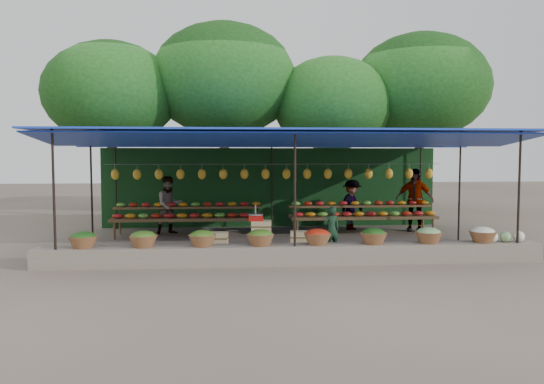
{
  "coord_description": "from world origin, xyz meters",
  "views": [
    {
      "loc": [
        -1.36,
        -13.65,
        2.28
      ],
      "look_at": [
        -0.21,
        0.2,
        1.31
      ],
      "focal_mm": 35.0,
      "sensor_mm": 36.0,
      "label": 1
    }
  ],
  "objects": [
    {
      "name": "vendor_seated",
      "position": [
        1.04,
        -1.49,
        0.54
      ],
      "size": [
        0.44,
        0.33,
        1.08
      ],
      "primitive_type": "imported",
      "rotation": [
        0.0,
        0.0,
        3.34
      ],
      "color": "#183621",
      "rests_on": "ground"
    },
    {
      "name": "fruit_table_left",
      "position": [
        -2.49,
        1.35,
        0.61
      ],
      "size": [
        4.21,
        0.95,
        0.93
      ],
      "color": "#46321C",
      "rests_on": "ground"
    },
    {
      "name": "customer_mid",
      "position": [
        2.39,
        2.13,
        0.77
      ],
      "size": [
        1.12,
        1.07,
        1.53
      ],
      "primitive_type": "imported",
      "rotation": [
        0.0,
        0.0,
        0.7
      ],
      "color": "slate",
      "rests_on": "ground"
    },
    {
      "name": "produce_baskets",
      "position": [
        -0.1,
        -2.75,
        0.56
      ],
      "size": [
        8.98,
        0.58,
        0.34
      ],
      "color": "brown",
      "rests_on": "stone_curb"
    },
    {
      "name": "blue_crate_front",
      "position": [
        -3.36,
        -2.11,
        0.13
      ],
      "size": [
        0.53,
        0.46,
        0.27
      ],
      "primitive_type": "cube",
      "rotation": [
        0.0,
        0.0,
        0.35
      ],
      "color": "navy",
      "rests_on": "ground"
    },
    {
      "name": "customer_left",
      "position": [
        -3.05,
        1.73,
        0.84
      ],
      "size": [
        1.0,
        0.91,
        1.67
      ],
      "primitive_type": "imported",
      "rotation": [
        0.0,
        0.0,
        0.42
      ],
      "color": "slate",
      "rests_on": "ground"
    },
    {
      "name": "customer_right",
      "position": [
        4.19,
        1.71,
        0.94
      ],
      "size": [
        1.19,
        0.89,
        1.88
      ],
      "primitive_type": "imported",
      "rotation": [
        0.0,
        0.0,
        -0.45
      ],
      "color": "slate",
      "rests_on": "ground"
    },
    {
      "name": "weighing_scale",
      "position": [
        -0.74,
        -1.56,
        0.86
      ],
      "size": [
        0.35,
        0.35,
        0.37
      ],
      "color": "#B9130E",
      "rests_on": "crate_counter"
    },
    {
      "name": "netting_backdrop",
      "position": [
        0.0,
        3.15,
        1.25
      ],
      "size": [
        10.6,
        0.06,
        2.5
      ],
      "primitive_type": "cube",
      "color": "#1C4E1E",
      "rests_on": "ground"
    },
    {
      "name": "ground",
      "position": [
        0.0,
        0.0,
        0.0
      ],
      "size": [
        60.0,
        60.0,
        0.0
      ],
      "primitive_type": "plane",
      "color": "brown",
      "rests_on": "ground"
    },
    {
      "name": "crate_counter",
      "position": [
        -0.63,
        -1.56,
        0.31
      ],
      "size": [
        2.39,
        0.39,
        0.77
      ],
      "color": "tan",
      "rests_on": "ground"
    },
    {
      "name": "blue_crate_back",
      "position": [
        -4.54,
        -2.0,
        0.15
      ],
      "size": [
        0.55,
        0.44,
        0.3
      ],
      "primitive_type": "cube",
      "rotation": [
        0.0,
        0.0,
        0.17
      ],
      "color": "navy",
      "rests_on": "ground"
    },
    {
      "name": "stone_curb",
      "position": [
        0.0,
        -2.75,
        0.2
      ],
      "size": [
        10.6,
        0.55,
        0.4
      ],
      "primitive_type": "cube",
      "color": "#6D6557",
      "rests_on": "ground"
    },
    {
      "name": "stall_canopy",
      "position": [
        -0.0,
        0.06,
        2.68
      ],
      "size": [
        10.8,
        6.6,
        2.82
      ],
      "color": "black",
      "rests_on": "ground"
    },
    {
      "name": "tree_row",
      "position": [
        0.5,
        6.09,
        4.7
      ],
      "size": [
        16.51,
        5.5,
        7.12
      ],
      "color": "#392314",
      "rests_on": "ground"
    },
    {
      "name": "fruit_table_right",
      "position": [
        2.51,
        1.35,
        0.61
      ],
      "size": [
        4.21,
        0.95,
        0.93
      ],
      "color": "#46321C",
      "rests_on": "ground"
    }
  ]
}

